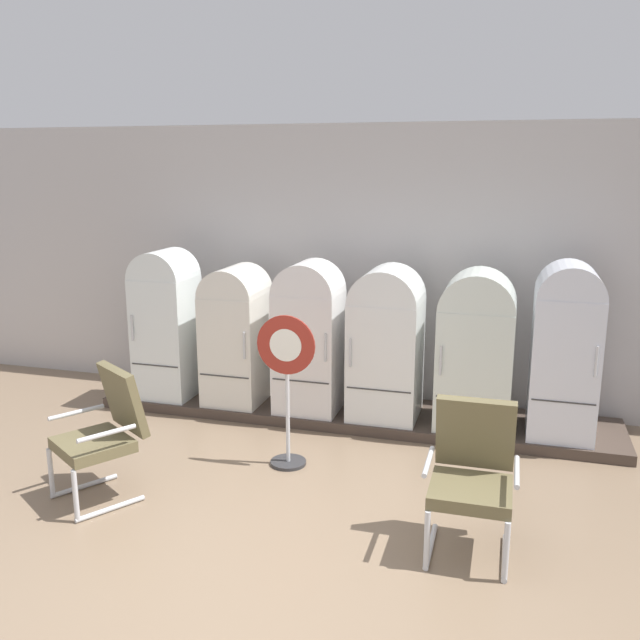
{
  "coord_description": "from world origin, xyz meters",
  "views": [
    {
      "loc": [
        1.55,
        -3.53,
        2.64
      ],
      "look_at": [
        -0.27,
        2.75,
        1.1
      ],
      "focal_mm": 38.02,
      "sensor_mm": 36.0,
      "label": 1
    }
  ],
  "objects_px": {
    "refrigerator_0": "(166,319)",
    "refrigerator_1": "(236,330)",
    "refrigerator_4": "(476,345)",
    "armchair_left": "(105,428)",
    "refrigerator_2": "(309,332)",
    "refrigerator_3": "(386,338)",
    "armchair_right": "(472,470)",
    "sign_stand": "(287,389)",
    "refrigerator_5": "(565,345)"
  },
  "relations": [
    {
      "from": "refrigerator_3",
      "to": "refrigerator_4",
      "type": "xyz_separation_m",
      "value": [
        0.88,
        -0.02,
        -0.0
      ]
    },
    {
      "from": "refrigerator_1",
      "to": "refrigerator_3",
      "type": "bearing_deg",
      "value": 0.02
    },
    {
      "from": "armchair_left",
      "to": "sign_stand",
      "type": "bearing_deg",
      "value": 37.83
    },
    {
      "from": "refrigerator_1",
      "to": "refrigerator_4",
      "type": "relative_size",
      "value": 0.96
    },
    {
      "from": "refrigerator_3",
      "to": "armchair_left",
      "type": "distance_m",
      "value": 2.83
    },
    {
      "from": "refrigerator_4",
      "to": "armchair_right",
      "type": "relative_size",
      "value": 1.45
    },
    {
      "from": "refrigerator_1",
      "to": "sign_stand",
      "type": "xyz_separation_m",
      "value": [
        0.97,
        -1.19,
        -0.18
      ]
    },
    {
      "from": "refrigerator_1",
      "to": "refrigerator_5",
      "type": "xyz_separation_m",
      "value": [
        3.3,
        -0.01,
        0.1
      ]
    },
    {
      "from": "refrigerator_1",
      "to": "refrigerator_3",
      "type": "height_order",
      "value": "refrigerator_3"
    },
    {
      "from": "armchair_right",
      "to": "sign_stand",
      "type": "xyz_separation_m",
      "value": [
        -1.64,
        0.89,
        0.13
      ]
    },
    {
      "from": "refrigerator_3",
      "to": "armchair_right",
      "type": "xyz_separation_m",
      "value": [
        1.0,
        -2.08,
        -0.33
      ]
    },
    {
      "from": "sign_stand",
      "to": "refrigerator_3",
      "type": "bearing_deg",
      "value": 61.45
    },
    {
      "from": "refrigerator_5",
      "to": "sign_stand",
      "type": "xyz_separation_m",
      "value": [
        -2.33,
        -1.17,
        -0.27
      ]
    },
    {
      "from": "refrigerator_1",
      "to": "refrigerator_4",
      "type": "height_order",
      "value": "refrigerator_4"
    },
    {
      "from": "refrigerator_0",
      "to": "refrigerator_3",
      "type": "height_order",
      "value": "refrigerator_0"
    },
    {
      "from": "armchair_left",
      "to": "refrigerator_2",
      "type": "bearing_deg",
      "value": 62.87
    },
    {
      "from": "refrigerator_0",
      "to": "refrigerator_2",
      "type": "distance_m",
      "value": 1.62
    },
    {
      "from": "refrigerator_2",
      "to": "refrigerator_5",
      "type": "bearing_deg",
      "value": 0.96
    },
    {
      "from": "refrigerator_3",
      "to": "armchair_right",
      "type": "bearing_deg",
      "value": -64.32
    },
    {
      "from": "refrigerator_0",
      "to": "refrigerator_1",
      "type": "height_order",
      "value": "refrigerator_0"
    },
    {
      "from": "refrigerator_3",
      "to": "refrigerator_0",
      "type": "bearing_deg",
      "value": -178.72
    },
    {
      "from": "armchair_right",
      "to": "sign_stand",
      "type": "distance_m",
      "value": 1.87
    },
    {
      "from": "sign_stand",
      "to": "refrigerator_1",
      "type": "bearing_deg",
      "value": 129.36
    },
    {
      "from": "refrigerator_4",
      "to": "armchair_left",
      "type": "xyz_separation_m",
      "value": [
        -2.73,
        -2.11,
        -0.33
      ]
    },
    {
      "from": "refrigerator_1",
      "to": "armchair_left",
      "type": "bearing_deg",
      "value": -96.24
    },
    {
      "from": "armchair_right",
      "to": "sign_stand",
      "type": "height_order",
      "value": "sign_stand"
    },
    {
      "from": "refrigerator_4",
      "to": "armchair_right",
      "type": "distance_m",
      "value": 2.09
    },
    {
      "from": "refrigerator_2",
      "to": "armchair_left",
      "type": "bearing_deg",
      "value": -117.13
    },
    {
      "from": "refrigerator_2",
      "to": "armchair_left",
      "type": "distance_m",
      "value": 2.35
    },
    {
      "from": "refrigerator_4",
      "to": "sign_stand",
      "type": "distance_m",
      "value": 1.93
    },
    {
      "from": "refrigerator_0",
      "to": "refrigerator_1",
      "type": "bearing_deg",
      "value": 3.82
    },
    {
      "from": "armchair_right",
      "to": "refrigerator_4",
      "type": "bearing_deg",
      "value": 93.35
    },
    {
      "from": "refrigerator_2",
      "to": "armchair_left",
      "type": "xyz_separation_m",
      "value": [
        -1.06,
        -2.07,
        -0.35
      ]
    },
    {
      "from": "sign_stand",
      "to": "armchair_left",
      "type": "bearing_deg",
      "value": -142.17
    },
    {
      "from": "refrigerator_2",
      "to": "refrigerator_5",
      "type": "xyz_separation_m",
      "value": [
        2.48,
        0.04,
        0.05
      ]
    },
    {
      "from": "refrigerator_1",
      "to": "refrigerator_2",
      "type": "distance_m",
      "value": 0.83
    },
    {
      "from": "refrigerator_0",
      "to": "refrigerator_5",
      "type": "relative_size",
      "value": 0.99
    },
    {
      "from": "refrigerator_3",
      "to": "armchair_left",
      "type": "bearing_deg",
      "value": -131.08
    },
    {
      "from": "refrigerator_1",
      "to": "refrigerator_5",
      "type": "bearing_deg",
      "value": -0.25
    },
    {
      "from": "sign_stand",
      "to": "refrigerator_2",
      "type": "bearing_deg",
      "value": 97.37
    },
    {
      "from": "refrigerator_3",
      "to": "sign_stand",
      "type": "relative_size",
      "value": 1.12
    },
    {
      "from": "refrigerator_0",
      "to": "refrigerator_3",
      "type": "relative_size",
      "value": 1.06
    },
    {
      "from": "refrigerator_1",
      "to": "armchair_right",
      "type": "distance_m",
      "value": 3.35
    },
    {
      "from": "refrigerator_4",
      "to": "sign_stand",
      "type": "xyz_separation_m",
      "value": [
        -1.52,
        -1.17,
        -0.2
      ]
    },
    {
      "from": "refrigerator_0",
      "to": "refrigerator_1",
      "type": "xyz_separation_m",
      "value": [
        0.8,
        0.05,
        -0.08
      ]
    },
    {
      "from": "armchair_right",
      "to": "sign_stand",
      "type": "bearing_deg",
      "value": 151.61
    },
    {
      "from": "refrigerator_4",
      "to": "armchair_right",
      "type": "bearing_deg",
      "value": -86.65
    },
    {
      "from": "refrigerator_1",
      "to": "armchair_right",
      "type": "height_order",
      "value": "refrigerator_1"
    },
    {
      "from": "refrigerator_2",
      "to": "refrigerator_3",
      "type": "xyz_separation_m",
      "value": [
        0.79,
        0.06,
        -0.02
      ]
    },
    {
      "from": "refrigerator_5",
      "to": "refrigerator_4",
      "type": "bearing_deg",
      "value": -179.92
    }
  ]
}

